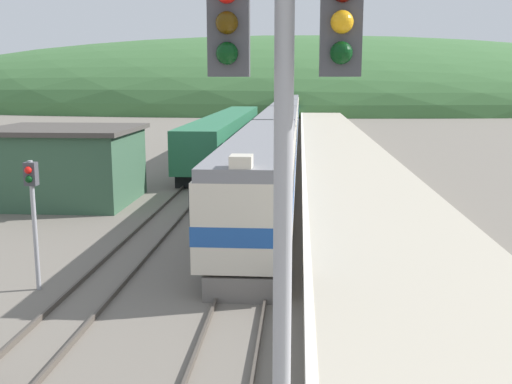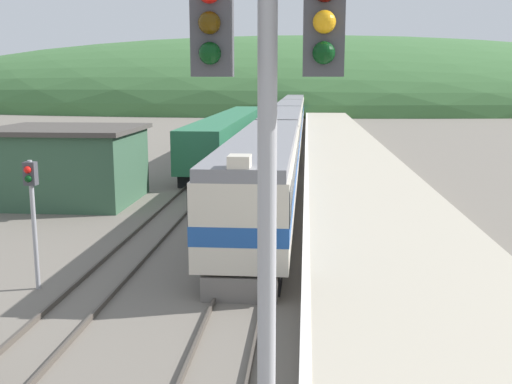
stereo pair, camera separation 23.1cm
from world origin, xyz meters
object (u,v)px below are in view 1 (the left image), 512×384
(carriage_third, at_px, (285,118))
(carriage_fifth, at_px, (291,104))
(carriage_second, at_px, (279,134))
(express_train_lead_car, at_px, (263,175))
(signal_post_siding, at_px, (32,198))
(carriage_fourth, at_px, (289,109))
(signal_mast_main, at_px, (283,165))
(siding_train, at_px, (227,135))

(carriage_third, distance_m, carriage_fifth, 40.96)
(carriage_second, bearing_deg, carriage_third, 90.00)
(express_train_lead_car, height_order, signal_post_siding, express_train_lead_car)
(carriage_fourth, bearing_deg, signal_mast_main, -88.97)
(express_train_lead_car, height_order, carriage_fourth, express_train_lead_car)
(carriage_second, height_order, carriage_fifth, same)
(express_train_lead_car, bearing_deg, signal_post_siding, -123.69)
(express_train_lead_car, relative_size, carriage_fifth, 1.08)
(carriage_second, xyz_separation_m, signal_mast_main, (1.50, -42.29, 3.42))
(carriage_fifth, bearing_deg, siding_train, -94.46)
(siding_train, bearing_deg, signal_mast_main, -82.32)
(signal_mast_main, relative_size, signal_post_siding, 2.09)
(carriage_fourth, height_order, siding_train, carriage_fourth)
(carriage_second, height_order, signal_post_siding, signal_post_siding)
(signal_post_siding, bearing_deg, carriage_second, 78.38)
(carriage_third, height_order, carriage_fourth, same)
(carriage_fifth, xyz_separation_m, siding_train, (-4.58, -58.68, -0.35))
(signal_post_siding, bearing_deg, signal_mast_main, -54.73)
(carriage_second, height_order, siding_train, carriage_second)
(carriage_fifth, relative_size, signal_mast_main, 2.31)
(carriage_fourth, distance_m, signal_post_siding, 72.37)
(carriage_fifth, bearing_deg, carriage_second, -90.00)
(carriage_fourth, height_order, signal_post_siding, signal_post_siding)
(carriage_third, relative_size, carriage_fourth, 1.00)
(carriage_third, bearing_deg, signal_post_siding, -97.07)
(carriage_second, relative_size, signal_mast_main, 2.31)
(signal_mast_main, distance_m, signal_post_siding, 13.94)
(express_train_lead_car, bearing_deg, signal_mast_main, -85.87)
(express_train_lead_car, distance_m, carriage_fourth, 62.48)
(express_train_lead_car, distance_m, siding_train, 24.72)
(express_train_lead_car, bearing_deg, siding_train, 100.68)
(carriage_second, distance_m, carriage_fifth, 61.44)
(signal_mast_main, bearing_deg, carriage_fourth, 91.03)
(carriage_second, height_order, carriage_fourth, same)
(carriage_third, bearing_deg, carriage_fifth, 90.00)
(carriage_third, distance_m, signal_post_siding, 52.00)
(express_train_lead_car, distance_m, signal_mast_main, 21.11)
(signal_mast_main, height_order, signal_post_siding, signal_mast_main)
(carriage_fourth, distance_m, carriage_fifth, 20.48)
(carriage_fifth, bearing_deg, carriage_third, -90.00)
(express_train_lead_car, distance_m, carriage_fifth, 82.96)
(express_train_lead_car, xyz_separation_m, carriage_third, (0.00, 42.00, -0.01))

